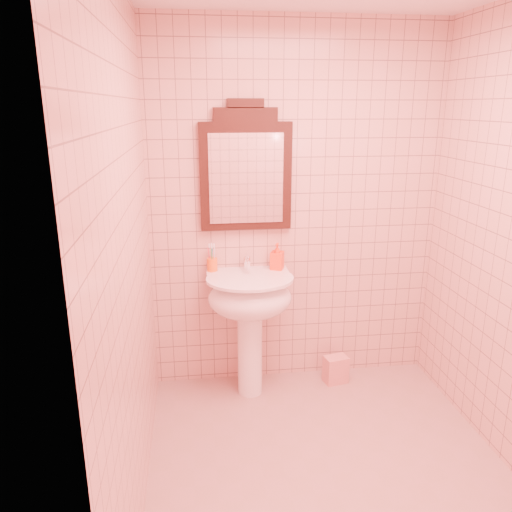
{
  "coord_description": "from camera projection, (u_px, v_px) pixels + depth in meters",
  "views": [
    {
      "loc": [
        -0.7,
        -2.21,
        1.95
      ],
      "look_at": [
        -0.35,
        0.55,
        1.1
      ],
      "focal_mm": 35.0,
      "sensor_mm": 36.0,
      "label": 1
    }
  ],
  "objects": [
    {
      "name": "faucet",
      "position": [
        247.0,
        263.0,
        3.4
      ],
      "size": [
        0.04,
        0.16,
        0.11
      ],
      "color": "white",
      "rests_on": "pedestal_sink"
    },
    {
      "name": "soap_dispenser",
      "position": [
        277.0,
        256.0,
        3.42
      ],
      "size": [
        0.11,
        0.11,
        0.18
      ],
      "primitive_type": "imported",
      "rotation": [
        0.0,
        0.0,
        -0.41
      ],
      "color": "#F63A14",
      "rests_on": "pedestal_sink"
    },
    {
      "name": "toothbrush_cup",
      "position": [
        212.0,
        264.0,
        3.4
      ],
      "size": [
        0.07,
        0.07,
        0.17
      ],
      "rotation": [
        0.0,
        0.0,
        0.12
      ],
      "color": "orange",
      "rests_on": "pedestal_sink"
    },
    {
      "name": "pedestal_sink",
      "position": [
        250.0,
        305.0,
        3.34
      ],
      "size": [
        0.58,
        0.58,
        0.86
      ],
      "color": "white",
      "rests_on": "floor"
    },
    {
      "name": "mirror",
      "position": [
        246.0,
        171.0,
        3.28
      ],
      "size": [
        0.61,
        0.06,
        0.85
      ],
      "color": "black",
      "rests_on": "back_wall"
    },
    {
      "name": "towel",
      "position": [
        336.0,
        369.0,
        3.64
      ],
      "size": [
        0.18,
        0.14,
        0.2
      ],
      "primitive_type": "cube",
      "rotation": [
        0.0,
        0.0,
        0.21
      ],
      "color": "#F1A68D",
      "rests_on": "floor"
    },
    {
      "name": "back_wall",
      "position": [
        296.0,
        211.0,
        3.43
      ],
      "size": [
        2.0,
        0.02,
        2.5
      ],
      "primitive_type": "cube",
      "color": "#DCA59A",
      "rests_on": "floor"
    },
    {
      "name": "floor",
      "position": [
        331.0,
        474.0,
        2.75
      ],
      "size": [
        2.2,
        2.2,
        0.0
      ],
      "primitive_type": "plane",
      "color": "tan",
      "rests_on": "ground"
    }
  ]
}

